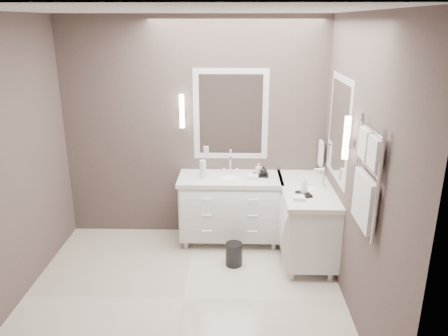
{
  "coord_description": "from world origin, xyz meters",
  "views": [
    {
      "loc": [
        0.5,
        -3.68,
        2.62
      ],
      "look_at": [
        0.39,
        0.7,
        1.14
      ],
      "focal_mm": 35.0,
      "sensor_mm": 36.0,
      "label": 1
    }
  ],
  "objects_px": {
    "vanity_back": "(230,205)",
    "vanity_right": "(306,217)",
    "towel_ladder": "(366,183)",
    "waste_bin": "(234,254)"
  },
  "relations": [
    {
      "from": "vanity_back",
      "to": "vanity_right",
      "type": "relative_size",
      "value": 1.0
    },
    {
      "from": "vanity_back",
      "to": "towel_ladder",
      "type": "xyz_separation_m",
      "value": [
        1.1,
        -1.63,
        0.91
      ]
    },
    {
      "from": "vanity_right",
      "to": "towel_ladder",
      "type": "relative_size",
      "value": 1.38
    },
    {
      "from": "vanity_back",
      "to": "waste_bin",
      "type": "height_order",
      "value": "vanity_back"
    },
    {
      "from": "vanity_back",
      "to": "vanity_right",
      "type": "bearing_deg",
      "value": -20.38
    },
    {
      "from": "vanity_back",
      "to": "vanity_right",
      "type": "height_order",
      "value": "same"
    },
    {
      "from": "vanity_back",
      "to": "vanity_right",
      "type": "xyz_separation_m",
      "value": [
        0.88,
        -0.33,
        0.0
      ]
    },
    {
      "from": "vanity_back",
      "to": "vanity_right",
      "type": "distance_m",
      "value": 0.93
    },
    {
      "from": "vanity_back",
      "to": "towel_ladder",
      "type": "distance_m",
      "value": 2.16
    },
    {
      "from": "towel_ladder",
      "to": "vanity_right",
      "type": "bearing_deg",
      "value": 99.84
    }
  ]
}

